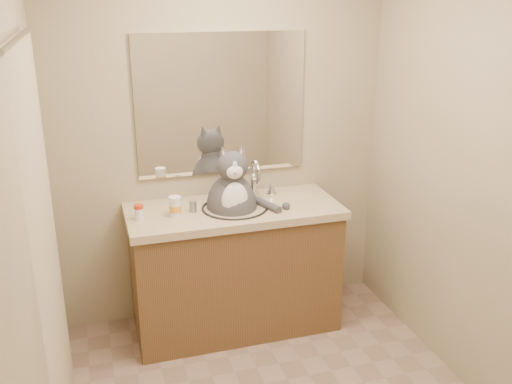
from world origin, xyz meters
TOP-DOWN VIEW (x-y plane):
  - room at (0.00, 0.00)m, footprint 2.22×2.52m
  - vanity at (0.00, 0.96)m, footprint 1.34×0.59m
  - mirror at (0.00, 1.24)m, footprint 1.10×0.02m
  - shower_curtain at (-1.05, 0.10)m, footprint 0.02×1.30m
  - cat at (-0.01, 0.96)m, footprint 0.44×0.38m
  - pill_bottle_redcap at (-0.59, 0.92)m, footprint 0.06×0.06m
  - pill_bottle_orange at (-0.37, 0.92)m, footprint 0.09×0.09m
  - grey_canister at (-0.26, 0.96)m, footprint 0.05×0.05m

SIDE VIEW (x-z plane):
  - vanity at x=0.00m, z-range -0.12..1.00m
  - grey_canister at x=-0.26m, z-range 0.85..0.92m
  - cat at x=-0.01m, z-range 0.58..1.20m
  - pill_bottle_redcap at x=-0.59m, z-range 0.85..0.95m
  - pill_bottle_orange at x=-0.37m, z-range 0.85..0.97m
  - shower_curtain at x=-1.05m, z-range 0.06..2.00m
  - room at x=0.00m, z-range -0.01..2.41m
  - mirror at x=0.00m, z-range 1.00..1.90m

